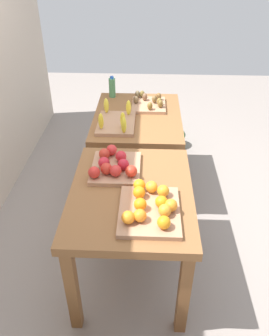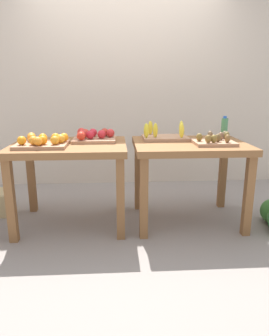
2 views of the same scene
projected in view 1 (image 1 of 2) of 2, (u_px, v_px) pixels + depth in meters
The scene contains 9 objects.
ground_plane at pixel (135, 220), 3.09m from camera, with size 8.00×8.00×0.00m, color gray.
display_table_left at pixel (131, 204), 2.25m from camera, with size 1.04×0.80×0.79m.
display_table_right at pixel (137, 126), 3.18m from camera, with size 1.04×0.80×0.79m.
orange_bin at pixel (150, 207), 1.99m from camera, with size 0.45×0.36×0.11m.
apple_bin at pixel (114, 165), 2.34m from camera, with size 0.40×0.35×0.11m.
banana_crate at pixel (116, 121), 2.92m from camera, with size 0.45×0.32×0.17m.
kiwi_bin at pixel (149, 103), 3.25m from camera, with size 0.36×0.32×0.10m.
water_bottle at pixel (112, 87), 3.41m from camera, with size 0.07×0.07×0.22m.
watermelon_pile at pixel (160, 128), 4.20m from camera, with size 0.54×0.63×0.50m.
Camera 1 is at (-2.28, -0.10, 2.14)m, focal length 36.04 mm.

